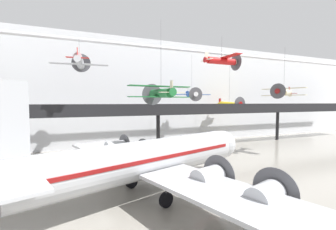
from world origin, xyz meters
TOP-DOWN VIEW (x-y plane):
  - ground_plane at (0.00, 0.00)m, footprint 260.00×260.00m
  - hangar_back_wall at (0.00, 28.47)m, footprint 140.00×3.00m
  - mezzanine_walkway at (0.00, 19.57)m, footprint 110.00×3.20m
  - ceiling_truss_beam at (0.00, 19.59)m, footprint 120.00×0.60m
  - airliner_silver_main at (-8.45, 1.16)m, footprint 27.06×31.49m
  - suspended_plane_silver_racer at (-13.52, 18.01)m, footprint 8.47×6.92m
  - suspended_plane_blue_trainer at (7.27, 20.98)m, footprint 7.44×6.16m
  - suspended_plane_cream_biplane at (19.00, 9.49)m, footprint 6.02×7.01m
  - suspended_plane_red_highwing at (5.59, 8.78)m, footprint 5.64×6.94m
  - suspended_plane_green_biplane at (-5.02, 5.65)m, footprint 7.58×6.17m
  - suspended_plane_yellow_lowwing at (17.21, 21.97)m, footprint 8.55×6.98m
  - info_sign_pedestal at (-2.07, -2.19)m, footprint 0.42×0.70m

SIDE VIEW (x-z plane):
  - ground_plane at x=0.00m, z-range 0.00..0.00m
  - info_sign_pedestal at x=-2.07m, z-range -0.17..1.08m
  - airliner_silver_main at x=-8.45m, z-range -1.60..8.76m
  - mezzanine_walkway at x=0.00m, z-range 2.72..11.39m
  - suspended_plane_yellow_lowwing at x=17.21m, z-range 2.85..14.01m
  - suspended_plane_green_biplane at x=-5.02m, z-range 5.18..14.91m
  - suspended_plane_cream_biplane at x=19.00m, z-range 6.18..15.00m
  - suspended_plane_blue_trainer at x=7.27m, z-range 6.13..15.36m
  - hangar_back_wall at x=0.00m, z-range 0.00..22.21m
  - suspended_plane_red_highwing at x=5.59m, z-range 12.62..17.38m
  - suspended_plane_silver_racer at x=-13.52m, z-range 12.81..17.37m
  - ceiling_truss_beam at x=0.00m, z-range 18.47..19.07m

